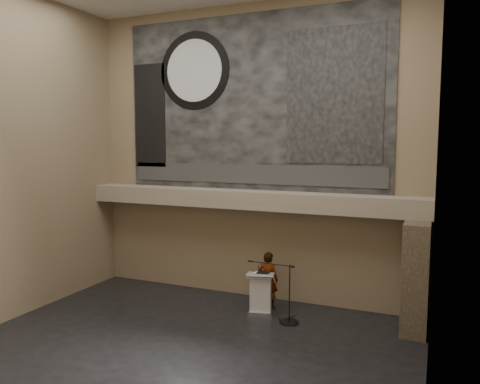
% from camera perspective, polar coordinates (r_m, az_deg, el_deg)
% --- Properties ---
extents(floor, '(10.00, 10.00, 0.00)m').
position_cam_1_polar(floor, '(11.02, -6.91, -18.50)').
color(floor, black).
rests_on(floor, ground).
extents(wall_back, '(10.00, 0.02, 8.50)m').
position_cam_1_polar(wall_back, '(13.63, 1.33, 4.73)').
color(wall_back, '#857154').
rests_on(wall_back, floor).
extents(wall_front, '(10.00, 0.02, 8.50)m').
position_cam_1_polar(wall_front, '(6.88, -24.30, 2.78)').
color(wall_front, '#857154').
rests_on(wall_front, floor).
extents(wall_left, '(0.02, 8.00, 8.50)m').
position_cam_1_polar(wall_left, '(13.27, -26.25, 4.06)').
color(wall_left, '#857154').
rests_on(wall_left, floor).
extents(wall_right, '(0.02, 8.00, 8.50)m').
position_cam_1_polar(wall_right, '(8.66, 22.75, 3.43)').
color(wall_right, '#857154').
rests_on(wall_right, floor).
extents(soffit, '(10.00, 0.80, 0.50)m').
position_cam_1_polar(soffit, '(13.36, 0.67, -0.90)').
color(soffit, gray).
rests_on(soffit, wall_back).
extents(sprinkler_left, '(0.04, 0.04, 0.06)m').
position_cam_1_polar(sprinkler_left, '(14.03, -5.46, -1.74)').
color(sprinkler_left, '#B2893D').
rests_on(sprinkler_left, soffit).
extents(sprinkler_right, '(0.04, 0.04, 0.06)m').
position_cam_1_polar(sprinkler_right, '(12.75, 8.51, -2.57)').
color(sprinkler_right, '#B2893D').
rests_on(sprinkler_right, soffit).
extents(banner, '(8.00, 0.05, 5.00)m').
position_cam_1_polar(banner, '(13.64, 1.29, 10.82)').
color(banner, black).
rests_on(banner, wall_back).
extents(banner_text_strip, '(7.76, 0.02, 0.55)m').
position_cam_1_polar(banner_text_strip, '(13.59, 1.21, 2.19)').
color(banner_text_strip, '#2C2C2C').
rests_on(banner_text_strip, banner).
extents(banner_clock_rim, '(2.30, 0.02, 2.30)m').
position_cam_1_polar(banner_clock_rim, '(14.48, -5.60, 14.51)').
color(banner_clock_rim, black).
rests_on(banner_clock_rim, banner).
extents(banner_clock_face, '(1.84, 0.02, 1.84)m').
position_cam_1_polar(banner_clock_face, '(14.47, -5.64, 14.51)').
color(banner_clock_face, silver).
rests_on(banner_clock_face, banner).
extents(banner_building_print, '(2.60, 0.02, 3.60)m').
position_cam_1_polar(banner_building_print, '(12.91, 11.36, 11.41)').
color(banner_building_print, black).
rests_on(banner_building_print, banner).
extents(banner_brick_print, '(1.10, 0.02, 3.20)m').
position_cam_1_polar(banner_brick_print, '(15.18, -10.92, 9.11)').
color(banner_brick_print, black).
rests_on(banner_brick_print, banner).
extents(stone_pier, '(0.60, 1.40, 2.70)m').
position_cam_1_polar(stone_pier, '(12.24, 20.65, -9.59)').
color(stone_pier, '#403427').
rests_on(stone_pier, floor).
extents(lectern, '(0.81, 0.66, 1.13)m').
position_cam_1_polar(lectern, '(12.83, 2.55, -12.20)').
color(lectern, silver).
rests_on(lectern, floor).
extents(binder, '(0.30, 0.24, 0.04)m').
position_cam_1_polar(binder, '(12.61, 2.81, -9.84)').
color(binder, black).
rests_on(binder, lectern).
extents(papers, '(0.28, 0.34, 0.00)m').
position_cam_1_polar(papers, '(12.64, 2.04, -9.87)').
color(papers, white).
rests_on(papers, lectern).
extents(speaker_person, '(0.58, 0.39, 1.58)m').
position_cam_1_polar(speaker_person, '(13.17, 3.45, -10.63)').
color(speaker_person, silver).
rests_on(speaker_person, floor).
extents(mic_stand, '(1.42, 0.52, 1.51)m').
position_cam_1_polar(mic_stand, '(12.37, 5.85, -14.56)').
color(mic_stand, black).
rests_on(mic_stand, floor).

